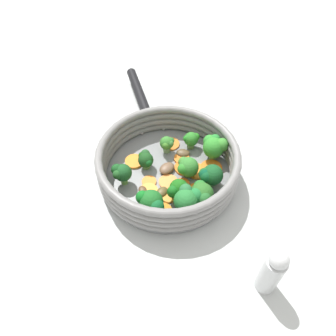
{
  "coord_description": "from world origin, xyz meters",
  "views": [
    {
      "loc": [
        0.14,
        0.4,
        0.53
      ],
      "look_at": [
        0.0,
        0.0,
        0.03
      ],
      "focal_mm": 35.0,
      "sensor_mm": 36.0,
      "label": 1
    }
  ],
  "objects_px": {
    "carrot_slice_4": "(182,184)",
    "broccoli_floret_6": "(167,144)",
    "carrot_slice_11": "(171,144)",
    "carrot_slice_8": "(168,182)",
    "broccoli_floret_4": "(189,199)",
    "broccoli_floret_3": "(146,159)",
    "broccoli_floret_7": "(121,173)",
    "carrot_slice_2": "(134,161)",
    "broccoli_floret_9": "(210,175)",
    "broccoli_floret_10": "(177,190)",
    "mushroom_piece_0": "(183,153)",
    "carrot_slice_7": "(211,168)",
    "carrot_slice_13": "(182,159)",
    "mushroom_piece_2": "(165,169)",
    "mushroom_piece_3": "(162,192)",
    "skillet": "(168,175)",
    "carrot_slice_0": "(169,197)",
    "carrot_slice_5": "(149,182)",
    "broccoli_floret_5": "(187,167)",
    "carrot_slice_12": "(196,190)",
    "broccoli_floret_1": "(191,139)",
    "broccoli_floret_8": "(202,194)",
    "broccoli_floret_2": "(151,203)",
    "carrot_slice_3": "(211,177)",
    "carrot_slice_6": "(197,171)",
    "mushroom_piece_1": "(143,190)",
    "carrot_slice_9": "(162,212)",
    "carrot_slice_10": "(183,166)",
    "salt_shaker": "(272,271)",
    "carrot_slice_1": "(149,191)"
  },
  "relations": [
    {
      "from": "carrot_slice_7",
      "to": "carrot_slice_2",
      "type": "bearing_deg",
      "value": -26.36
    },
    {
      "from": "carrot_slice_5",
      "to": "broccoli_floret_6",
      "type": "relative_size",
      "value": 0.73
    },
    {
      "from": "carrot_slice_0",
      "to": "carrot_slice_3",
      "type": "bearing_deg",
      "value": -170.05
    },
    {
      "from": "broccoli_floret_10",
      "to": "salt_shaker",
      "type": "bearing_deg",
      "value": 111.07
    },
    {
      "from": "carrot_slice_6",
      "to": "mushroom_piece_1",
      "type": "relative_size",
      "value": 1.91
    },
    {
      "from": "carrot_slice_11",
      "to": "carrot_slice_8",
      "type": "bearing_deg",
      "value": 67.56
    },
    {
      "from": "carrot_slice_0",
      "to": "carrot_slice_5",
      "type": "relative_size",
      "value": 1.0
    },
    {
      "from": "carrot_slice_7",
      "to": "carrot_slice_13",
      "type": "relative_size",
      "value": 1.39
    },
    {
      "from": "mushroom_piece_3",
      "to": "skillet",
      "type": "bearing_deg",
      "value": -122.35
    },
    {
      "from": "carrot_slice_5",
      "to": "broccoli_floret_4",
      "type": "xyz_separation_m",
      "value": [
        -0.05,
        0.08,
        0.03
      ]
    },
    {
      "from": "carrot_slice_4",
      "to": "carrot_slice_11",
      "type": "height_order",
      "value": "carrot_slice_4"
    },
    {
      "from": "carrot_slice_11",
      "to": "broccoli_floret_5",
      "type": "relative_size",
      "value": 0.86
    },
    {
      "from": "broccoli_floret_6",
      "to": "broccoli_floret_10",
      "type": "bearing_deg",
      "value": 79.01
    },
    {
      "from": "carrot_slice_3",
      "to": "carrot_slice_11",
      "type": "height_order",
      "value": "carrot_slice_3"
    },
    {
      "from": "carrot_slice_8",
      "to": "broccoli_floret_3",
      "type": "height_order",
      "value": "broccoli_floret_3"
    },
    {
      "from": "carrot_slice_1",
      "to": "broccoli_floret_2",
      "type": "relative_size",
      "value": 0.69
    },
    {
      "from": "broccoli_floret_9",
      "to": "mushroom_piece_0",
      "type": "height_order",
      "value": "broccoli_floret_9"
    },
    {
      "from": "broccoli_floret_2",
      "to": "carrot_slice_5",
      "type": "bearing_deg",
      "value": -103.35
    },
    {
      "from": "carrot_slice_10",
      "to": "salt_shaker",
      "type": "height_order",
      "value": "salt_shaker"
    },
    {
      "from": "carrot_slice_2",
      "to": "broccoli_floret_9",
      "type": "bearing_deg",
      "value": 138.73
    },
    {
      "from": "carrot_slice_8",
      "to": "broccoli_floret_10",
      "type": "xyz_separation_m",
      "value": [
        -0.0,
        0.04,
        0.02
      ]
    },
    {
      "from": "carrot_slice_5",
      "to": "carrot_slice_9",
      "type": "height_order",
      "value": "same"
    },
    {
      "from": "carrot_slice_1",
      "to": "broccoli_floret_8",
      "type": "xyz_separation_m",
      "value": [
        -0.09,
        0.06,
        0.02
      ]
    },
    {
      "from": "carrot_slice_4",
      "to": "broccoli_floret_2",
      "type": "relative_size",
      "value": 0.54
    },
    {
      "from": "carrot_slice_3",
      "to": "mushroom_piece_2",
      "type": "height_order",
      "value": "mushroom_piece_2"
    },
    {
      "from": "carrot_slice_4",
      "to": "broccoli_floret_6",
      "type": "distance_m",
      "value": 0.1
    },
    {
      "from": "salt_shaker",
      "to": "carrot_slice_3",
      "type": "bearing_deg",
      "value": -91.38
    },
    {
      "from": "broccoli_floret_10",
      "to": "mushroom_piece_1",
      "type": "relative_size",
      "value": 2.06
    },
    {
      "from": "broccoli_floret_3",
      "to": "broccoli_floret_7",
      "type": "bearing_deg",
      "value": 24.12
    },
    {
      "from": "carrot_slice_0",
      "to": "carrot_slice_3",
      "type": "xyz_separation_m",
      "value": [
        -0.1,
        -0.02,
        0.0
      ]
    },
    {
      "from": "carrot_slice_10",
      "to": "carrot_slice_11",
      "type": "bearing_deg",
      "value": -88.66
    },
    {
      "from": "carrot_slice_12",
      "to": "broccoli_floret_4",
      "type": "distance_m",
      "value": 0.05
    },
    {
      "from": "carrot_slice_8",
      "to": "carrot_slice_11",
      "type": "relative_size",
      "value": 0.96
    },
    {
      "from": "carrot_slice_8",
      "to": "broccoli_floret_4",
      "type": "height_order",
      "value": "broccoli_floret_4"
    },
    {
      "from": "carrot_slice_10",
      "to": "mushroom_piece_1",
      "type": "relative_size",
      "value": 1.8
    },
    {
      "from": "carrot_slice_1",
      "to": "broccoli_floret_2",
      "type": "bearing_deg",
      "value": 80.08
    },
    {
      "from": "broccoli_floret_3",
      "to": "mushroom_piece_0",
      "type": "distance_m",
      "value": 0.09
    },
    {
      "from": "broccoli_floret_4",
      "to": "mushroom_piece_2",
      "type": "bearing_deg",
      "value": -84.78
    },
    {
      "from": "broccoli_floret_3",
      "to": "mushroom_piece_2",
      "type": "relative_size",
      "value": 1.14
    },
    {
      "from": "broccoli_floret_9",
      "to": "carrot_slice_0",
      "type": "bearing_deg",
      "value": 1.33
    },
    {
      "from": "carrot_slice_2",
      "to": "carrot_slice_4",
      "type": "xyz_separation_m",
      "value": [
        -0.07,
        0.09,
        -0.0
      ]
    },
    {
      "from": "carrot_slice_0",
      "to": "broccoli_floret_5",
      "type": "bearing_deg",
      "value": -143.37
    },
    {
      "from": "broccoli_floret_1",
      "to": "broccoli_floret_8",
      "type": "xyz_separation_m",
      "value": [
        0.04,
        0.14,
        0.0
      ]
    },
    {
      "from": "broccoli_floret_1",
      "to": "broccoli_floret_9",
      "type": "xyz_separation_m",
      "value": [
        0.01,
        0.11,
        0.01
      ]
    },
    {
      "from": "carrot_slice_2",
      "to": "broccoli_floret_6",
      "type": "bearing_deg",
      "value": -175.96
    },
    {
      "from": "broccoli_floret_7",
      "to": "broccoli_floret_9",
      "type": "xyz_separation_m",
      "value": [
        -0.16,
        0.06,
        -0.0
      ]
    },
    {
      "from": "carrot_slice_13",
      "to": "carrot_slice_12",
      "type": "bearing_deg",
      "value": 87.77
    },
    {
      "from": "carrot_slice_7",
      "to": "broccoli_floret_3",
      "type": "distance_m",
      "value": 0.14
    },
    {
      "from": "carrot_slice_11",
      "to": "carrot_slice_12",
      "type": "distance_m",
      "value": 0.14
    },
    {
      "from": "skillet",
      "to": "carrot_slice_5",
      "type": "relative_size",
      "value": 9.15
    }
  ]
}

